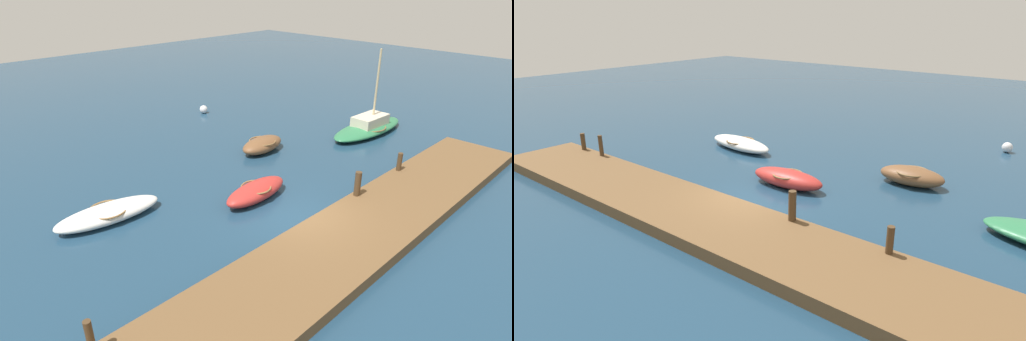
# 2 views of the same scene
# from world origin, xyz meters

# --- Properties ---
(ground_plane) EXTENTS (84.00, 84.00, 0.00)m
(ground_plane) POSITION_xyz_m (0.00, 0.00, 0.00)
(ground_plane) COLOR navy
(dock_platform) EXTENTS (23.83, 3.39, 0.44)m
(dock_platform) POSITION_xyz_m (0.00, -2.18, 0.22)
(dock_platform) COLOR brown
(dock_platform) RESTS_ON ground_plane
(rowboat_white) EXTENTS (4.18, 1.86, 0.61)m
(rowboat_white) POSITION_xyz_m (-5.18, 5.25, 0.31)
(rowboat_white) COLOR white
(rowboat_white) RESTS_ON ground_plane
(sailboat_green) EXTENTS (6.01, 2.19, 4.84)m
(sailboat_green) POSITION_xyz_m (10.42, 3.56, 0.40)
(sailboat_green) COLOR #2D7A4C
(sailboat_green) RESTS_ON ground_plane
(dinghy_brown) EXTENTS (2.80, 1.56, 0.77)m
(dinghy_brown) POSITION_xyz_m (3.93, 5.96, 0.40)
(dinghy_brown) COLOR brown
(dinghy_brown) RESTS_ON ground_plane
(rowboat_red) EXTENTS (3.33, 1.41, 0.73)m
(rowboat_red) POSITION_xyz_m (0.01, 2.47, 0.37)
(rowboat_red) COLOR #B72D28
(rowboat_red) RESTS_ON ground_plane
(mooring_post_mid_west) EXTENTS (0.19, 0.19, 0.98)m
(mooring_post_mid_west) POSITION_xyz_m (-8.62, -0.73, 0.93)
(mooring_post_mid_west) COLOR #47331E
(mooring_post_mid_west) RESTS_ON dock_platform
(mooring_post_mid_east) EXTENTS (0.26, 0.26, 1.03)m
(mooring_post_mid_east) POSITION_xyz_m (2.60, -0.73, 0.95)
(mooring_post_mid_east) COLOR #47331E
(mooring_post_mid_east) RESTS_ON dock_platform
(mooring_post_east) EXTENTS (0.22, 0.22, 0.84)m
(mooring_post_east) POSITION_xyz_m (6.02, -0.73, 0.86)
(mooring_post_east) COLOR #47331E
(mooring_post_east) RESTS_ON dock_platform
(marker_buoy) EXTENTS (0.53, 0.53, 0.53)m
(marker_buoy) POSITION_xyz_m (5.94, 13.50, 0.26)
(marker_buoy) COLOR silver
(marker_buoy) RESTS_ON ground_plane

